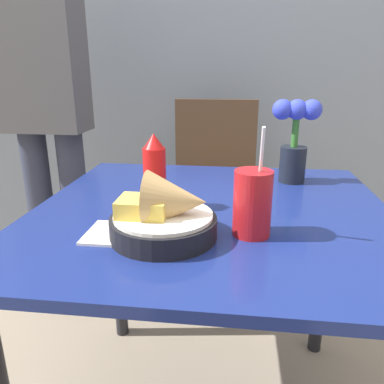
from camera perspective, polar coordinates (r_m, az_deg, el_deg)
name	(u,v)px	position (r m, az deg, el deg)	size (l,w,h in m)	color
wall_window	(230,21)	(2.13, 5.87, 24.46)	(7.00, 0.06, 2.60)	slate
dining_table	(211,246)	(1.01, 2.94, -8.26)	(0.91, 0.87, 0.72)	navy
chair_far_window	(214,180)	(1.83, 3.36, 1.81)	(0.40, 0.40, 0.93)	#473323
food_basket	(167,215)	(0.79, -3.83, -3.49)	(0.23, 0.23, 0.14)	black
ketchup_bottle	(155,173)	(0.95, -5.71, 2.94)	(0.06, 0.06, 0.19)	red
drink_cup	(252,205)	(0.80, 9.18, -2.00)	(0.08, 0.08, 0.24)	red
flower_vase	(295,138)	(1.20, 15.37, 7.89)	(0.15, 0.08, 0.26)	black
napkin	(122,234)	(0.83, -10.62, -6.27)	(0.15, 0.12, 0.01)	white
person_standing	(44,90)	(1.64, -21.58, 14.24)	(0.32, 0.19, 1.70)	#2D3347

